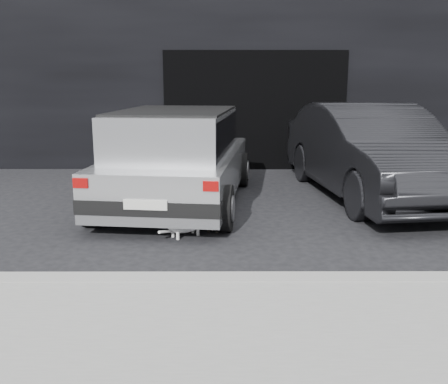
{
  "coord_description": "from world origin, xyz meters",
  "views": [
    {
      "loc": [
        0.29,
        -7.14,
        2.0
      ],
      "look_at": [
        0.3,
        -0.92,
        0.58
      ],
      "focal_mm": 40.0,
      "sensor_mm": 36.0,
      "label": 1
    }
  ],
  "objects_px": {
    "cat_white": "(188,223)",
    "cat_siamese": "(215,223)",
    "silver_hatchback": "(178,153)",
    "second_car": "(370,151)"
  },
  "relations": [
    {
      "from": "cat_siamese",
      "to": "silver_hatchback",
      "type": "bearing_deg",
      "value": -49.54
    },
    {
      "from": "cat_white",
      "to": "cat_siamese",
      "type": "bearing_deg",
      "value": 88.48
    },
    {
      "from": "second_car",
      "to": "cat_siamese",
      "type": "xyz_separation_m",
      "value": [
        -2.62,
        -1.97,
        -0.69
      ]
    },
    {
      "from": "second_car",
      "to": "cat_white",
      "type": "relative_size",
      "value": 7.65
    },
    {
      "from": "silver_hatchback",
      "to": "second_car",
      "type": "relative_size",
      "value": 0.9
    },
    {
      "from": "second_car",
      "to": "cat_white",
      "type": "height_order",
      "value": "second_car"
    },
    {
      "from": "second_car",
      "to": "cat_siamese",
      "type": "distance_m",
      "value": 3.34
    },
    {
      "from": "second_car",
      "to": "cat_white",
      "type": "bearing_deg",
      "value": -150.61
    },
    {
      "from": "second_car",
      "to": "cat_siamese",
      "type": "relative_size",
      "value": 7.18
    },
    {
      "from": "silver_hatchback",
      "to": "cat_white",
      "type": "height_order",
      "value": "silver_hatchback"
    }
  ]
}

